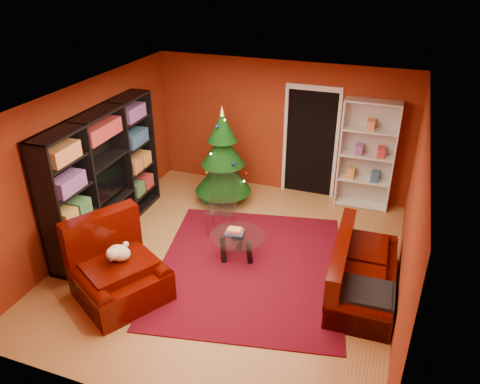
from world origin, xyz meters
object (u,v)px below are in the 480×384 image
(sofa, at_px, (365,268))
(christmas_tree, at_px, (223,157))
(gift_box_green, at_px, (209,196))
(acrylic_chair, at_px, (221,208))
(armchair, at_px, (119,270))
(gift_box_teal, at_px, (220,181))
(white_bookshelf, at_px, (367,156))
(rug, at_px, (250,267))
(coffee_table, at_px, (238,247))
(media_unit, at_px, (104,176))
(dog, at_px, (119,253))

(sofa, bearing_deg, christmas_tree, 55.54)
(gift_box_green, bearing_deg, sofa, -28.81)
(christmas_tree, relative_size, acrylic_chair, 2.06)
(armchair, bearing_deg, gift_box_teal, 30.21)
(white_bookshelf, bearing_deg, rug, -118.04)
(coffee_table, height_order, acrylic_chair, acrylic_chair)
(christmas_tree, bearing_deg, gift_box_teal, 119.09)
(white_bookshelf, xyz_separation_m, coffee_table, (-1.62, -2.45, -0.80))
(rug, bearing_deg, sofa, 0.54)
(gift_box_green, xyz_separation_m, white_bookshelf, (2.78, 0.88, 0.90))
(white_bookshelf, xyz_separation_m, sofa, (0.34, -2.60, -0.62))
(media_unit, distance_m, white_bookshelf, 4.65)
(gift_box_teal, height_order, armchair, armchair)
(christmas_tree, distance_m, dog, 3.09)
(gift_box_teal, distance_m, coffee_table, 2.53)
(white_bookshelf, relative_size, acrylic_chair, 2.26)
(gift_box_green, relative_size, sofa, 0.14)
(christmas_tree, relative_size, sofa, 1.01)
(acrylic_chair, bearing_deg, armchair, -118.18)
(gift_box_teal, relative_size, sofa, 0.14)
(armchair, bearing_deg, coffee_table, -10.19)
(white_bookshelf, xyz_separation_m, acrylic_chair, (-2.17, -1.79, -0.56))
(armchair, bearing_deg, white_bookshelf, -5.86)
(media_unit, bearing_deg, sofa, -3.57)
(rug, relative_size, gift_box_teal, 11.86)
(acrylic_chair, bearing_deg, sofa, -27.91)
(rug, distance_m, gift_box_green, 2.24)
(rug, distance_m, coffee_table, 0.38)
(christmas_tree, bearing_deg, coffee_table, -61.77)
(rug, bearing_deg, white_bookshelf, 62.45)
(media_unit, bearing_deg, acrylic_chair, 18.36)
(media_unit, bearing_deg, armchair, -53.51)
(dog, xyz_separation_m, coffee_table, (1.24, 1.35, -0.48))
(christmas_tree, distance_m, coffee_table, 2.07)
(gift_box_teal, bearing_deg, rug, -58.42)
(sofa, bearing_deg, armchair, 110.23)
(gift_box_teal, bearing_deg, acrylic_chair, -67.16)
(gift_box_teal, bearing_deg, white_bookshelf, 4.56)
(gift_box_green, bearing_deg, christmas_tree, 30.91)
(coffee_table, bearing_deg, sofa, -4.24)
(sofa, bearing_deg, white_bookshelf, 5.72)
(christmas_tree, distance_m, armchair, 3.18)
(rug, bearing_deg, armchair, -139.62)
(sofa, bearing_deg, gift_box_green, 59.55)
(gift_box_teal, relative_size, armchair, 0.23)
(christmas_tree, xyz_separation_m, dog, (-0.32, -3.06, -0.23))
(christmas_tree, height_order, gift_box_teal, christmas_tree)
(dog, distance_m, sofa, 3.43)
(gift_box_teal, bearing_deg, christmas_tree, -60.91)
(sofa, bearing_deg, acrylic_chair, 70.62)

